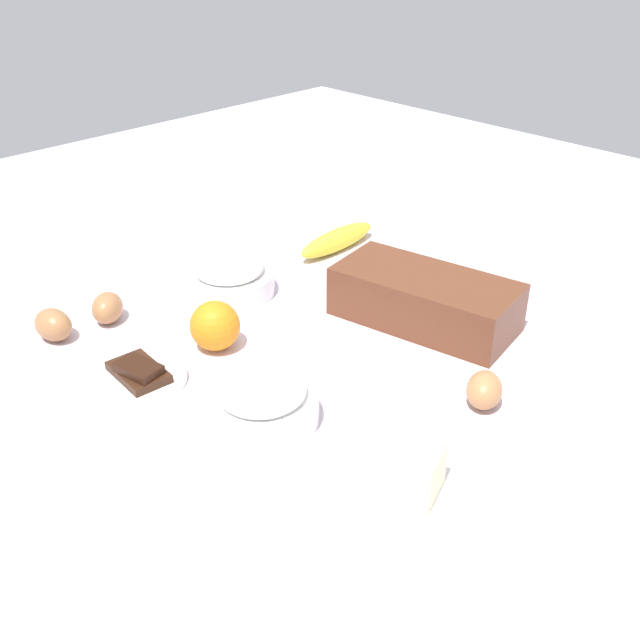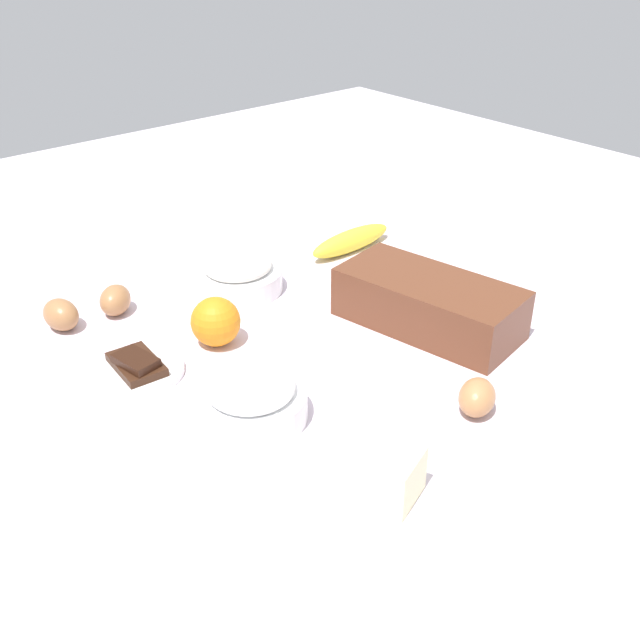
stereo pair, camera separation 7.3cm
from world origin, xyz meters
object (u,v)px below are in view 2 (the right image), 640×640
(banana, at_px, (351,240))
(egg_near_butter, at_px, (477,397))
(flour_bowl, at_px, (238,273))
(orange_fruit, at_px, (216,322))
(butter_block, at_px, (378,470))
(egg_loose, at_px, (61,315))
(egg_beside_bowl, at_px, (115,300))
(sugar_bowl, at_px, (251,397))
(chocolate_plate, at_px, (137,368))
(loaf_pan, at_px, (429,302))

(banana, distance_m, egg_near_butter, 0.52)
(flour_bowl, relative_size, orange_fruit, 2.01)
(butter_block, bearing_deg, egg_loose, -168.24)
(orange_fruit, xyz_separation_m, egg_beside_bowl, (-0.18, -0.07, -0.01))
(sugar_bowl, height_order, orange_fruit, orange_fruit)
(sugar_bowl, height_order, banana, sugar_bowl)
(egg_loose, bearing_deg, egg_beside_bowl, 83.55)
(sugar_bowl, xyz_separation_m, egg_beside_bowl, (-0.36, -0.01, -0.01))
(orange_fruit, relative_size, egg_near_butter, 1.18)
(orange_fruit, height_order, egg_near_butter, orange_fruit)
(flour_bowl, relative_size, butter_block, 1.66)
(egg_near_butter, height_order, egg_loose, egg_loose)
(chocolate_plate, bearing_deg, flour_bowl, 114.93)
(loaf_pan, height_order, sugar_bowl, loaf_pan)
(banana, xyz_separation_m, butter_block, (0.50, -0.41, 0.01))
(loaf_pan, xyz_separation_m, flour_bowl, (-0.29, -0.15, -0.01))
(flour_bowl, relative_size, chocolate_plate, 1.15)
(loaf_pan, bearing_deg, egg_beside_bowl, -145.49)
(orange_fruit, bearing_deg, butter_block, -5.68)
(sugar_bowl, distance_m, banana, 0.53)
(egg_near_butter, distance_m, egg_loose, 0.64)
(egg_beside_bowl, xyz_separation_m, egg_loose, (-0.01, -0.09, 0.00))
(orange_fruit, distance_m, egg_near_butter, 0.39)
(orange_fruit, bearing_deg, chocolate_plate, -91.10)
(banana, bearing_deg, chocolate_plate, -77.43)
(sugar_bowl, bearing_deg, egg_beside_bowl, -179.15)
(orange_fruit, bearing_deg, egg_near_butter, 24.16)
(sugar_bowl, relative_size, banana, 0.76)
(flour_bowl, bearing_deg, egg_near_butter, 4.50)
(flour_bowl, height_order, egg_near_butter, flour_bowl)
(egg_loose, bearing_deg, banana, 81.96)
(chocolate_plate, bearing_deg, egg_near_butter, 38.91)
(sugar_bowl, distance_m, egg_loose, 0.38)
(butter_block, relative_size, egg_near_butter, 1.43)
(loaf_pan, bearing_deg, butter_block, -66.23)
(flour_bowl, height_order, banana, flour_bowl)
(egg_near_butter, bearing_deg, chocolate_plate, -141.09)
(banana, bearing_deg, egg_beside_bowl, -98.34)
(egg_near_butter, height_order, chocolate_plate, egg_near_butter)
(butter_block, distance_m, chocolate_plate, 0.40)
(flour_bowl, distance_m, egg_near_butter, 0.48)
(orange_fruit, height_order, egg_loose, orange_fruit)
(loaf_pan, xyz_separation_m, butter_block, (0.21, -0.32, -0.01))
(egg_beside_bowl, height_order, egg_loose, egg_loose)
(loaf_pan, relative_size, egg_loose, 4.55)
(loaf_pan, xyz_separation_m, chocolate_plate, (-0.17, -0.41, -0.03))
(loaf_pan, bearing_deg, orange_fruit, -131.71)
(butter_block, relative_size, chocolate_plate, 0.69)
(egg_loose, bearing_deg, chocolate_plate, 7.97)
(flour_bowl, bearing_deg, egg_beside_bowl, -107.29)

